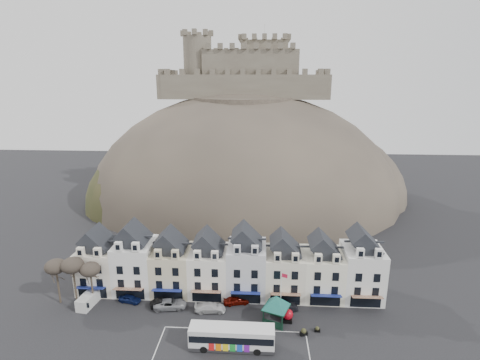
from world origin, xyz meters
name	(u,v)px	position (x,y,z in m)	size (l,w,h in m)	color
ground	(218,352)	(0.00, 0.00, 0.00)	(300.00, 300.00, 0.00)	black
coach_bay_markings	(233,346)	(2.00, 1.25, 0.00)	(22.00, 7.50, 0.01)	silver
townhouse_terrace	(229,265)	(0.15, 15.97, 5.30)	(54.40, 9.35, 11.80)	white
castle_hill	(247,200)	(1.25, 68.95, 0.11)	(100.00, 76.00, 68.00)	#3D362F
castle	(246,71)	(0.51, 75.93, 40.19)	(50.20, 22.20, 22.00)	brown
tree_left_far	(56,267)	(-29.00, 10.50, 6.90)	(3.61, 3.61, 8.24)	#382F23
tree_left_mid	(72,266)	(-26.00, 10.50, 7.24)	(3.78, 3.78, 8.64)	#382F23
tree_left_near	(90,270)	(-23.00, 10.50, 6.55)	(3.43, 3.43, 7.84)	#382F23
bus	(232,336)	(1.90, 1.00, 1.92)	(12.33, 2.94, 3.48)	#262628
bus_shelter	(276,302)	(8.47, 7.23, 3.73)	(7.05, 7.05, 4.80)	black
red_buoy	(288,315)	(10.36, 7.62, 1.10)	(1.75, 1.75, 2.16)	black
flagpole	(282,290)	(9.41, 9.97, 4.28)	(1.01, 0.49, 7.50)	silver
white_van	(88,300)	(-23.67, 9.89, 1.05)	(2.53, 4.78, 2.09)	silver
planter_west	(304,332)	(12.62, 4.36, 0.55)	(1.27, 0.93, 1.14)	black
planter_east	(317,329)	(14.81, 5.33, 0.43)	(0.91, 0.62, 0.89)	black
car_navy	(130,299)	(-16.89, 11.32, 0.67)	(1.58, 3.93, 1.34)	#0E1846
car_black	(163,303)	(-10.80, 10.45, 0.71)	(1.50, 4.31, 1.42)	black
car_silver	(170,304)	(-9.41, 10.02, 0.77)	(2.57, 5.48, 1.55)	gray
car_white	(210,307)	(-2.47, 9.50, 0.75)	(2.11, 5.18, 1.50)	silver
car_maroon	(236,300)	(1.74, 12.00, 0.76)	(1.80, 4.46, 1.52)	#590B05
car_charcoal	(284,306)	(10.00, 10.54, 0.74)	(1.58, 4.52, 1.49)	black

